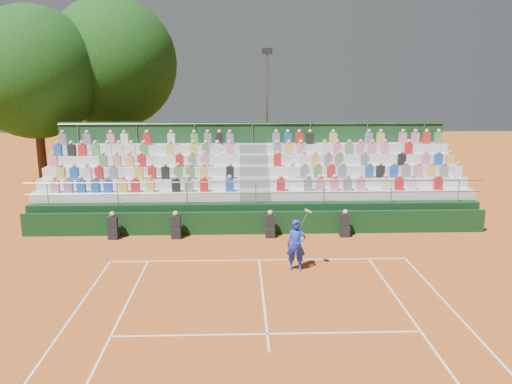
{
  "coord_description": "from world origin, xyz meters",
  "views": [
    {
      "loc": [
        -0.69,
        -17.48,
        6.61
      ],
      "look_at": [
        0.0,
        3.5,
        1.8
      ],
      "focal_mm": 35.0,
      "sensor_mm": 36.0,
      "label": 1
    }
  ],
  "objects_px": {
    "tree_west": "(34,73)",
    "tennis_player": "(296,245)",
    "floodlight_mast": "(267,109)",
    "tree_east": "(113,64)"
  },
  "relations": [
    {
      "from": "tennis_player",
      "to": "floodlight_mast",
      "type": "bearing_deg",
      "value": 91.39
    },
    {
      "from": "tree_east",
      "to": "tennis_player",
      "type": "bearing_deg",
      "value": -57.42
    },
    {
      "from": "tree_east",
      "to": "floodlight_mast",
      "type": "height_order",
      "value": "tree_east"
    },
    {
      "from": "floodlight_mast",
      "to": "tree_west",
      "type": "bearing_deg",
      "value": -175.5
    },
    {
      "from": "tennis_player",
      "to": "tree_west",
      "type": "distance_m",
      "value": 19.04
    },
    {
      "from": "tree_west",
      "to": "floodlight_mast",
      "type": "height_order",
      "value": "tree_west"
    },
    {
      "from": "tennis_player",
      "to": "tree_east",
      "type": "bearing_deg",
      "value": 122.58
    },
    {
      "from": "tennis_player",
      "to": "tree_west",
      "type": "relative_size",
      "value": 0.21
    },
    {
      "from": "tree_west",
      "to": "tree_east",
      "type": "xyz_separation_m",
      "value": [
        3.66,
        2.86,
        0.59
      ]
    },
    {
      "from": "tree_west",
      "to": "tennis_player",
      "type": "bearing_deg",
      "value": -42.6
    }
  ]
}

